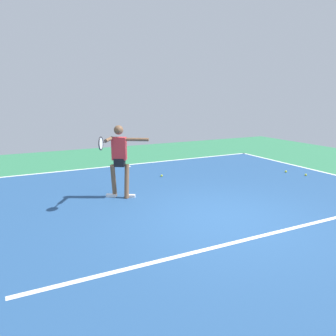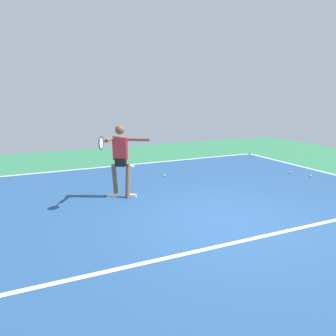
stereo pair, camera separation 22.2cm
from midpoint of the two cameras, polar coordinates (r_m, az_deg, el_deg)
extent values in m
plane|color=#2D754C|center=(6.85, 10.67, -8.78)|extent=(20.37, 20.37, 0.00)
cube|color=navy|center=(6.85, 10.67, -8.77)|extent=(10.79, 11.93, 0.00)
cube|color=white|center=(11.95, -5.97, 0.58)|extent=(10.79, 0.10, 0.01)
cube|color=white|center=(6.16, 15.96, -11.54)|extent=(8.09, 0.10, 0.01)
cube|color=white|center=(11.77, -5.65, 0.40)|extent=(0.10, 0.30, 0.01)
cylinder|color=brown|center=(8.11, -6.17, -2.23)|extent=(0.23, 0.28, 0.84)
cube|color=white|center=(8.19, -5.59, -4.78)|extent=(0.26, 0.21, 0.07)
cylinder|color=brown|center=(8.19, -8.39, -2.15)|extent=(0.23, 0.28, 0.84)
cube|color=white|center=(8.31, -8.82, -4.63)|extent=(0.26, 0.21, 0.07)
cube|color=black|center=(8.04, -7.38, 1.04)|extent=(0.32, 0.30, 0.20)
cube|color=red|center=(7.98, -7.44, 3.39)|extent=(0.38, 0.33, 0.55)
sphere|color=brown|center=(7.92, -7.54, 6.56)|extent=(0.22, 0.22, 0.22)
cylinder|color=brown|center=(7.85, -4.34, 4.95)|extent=(0.51, 0.36, 0.08)
cylinder|color=brown|center=(7.73, -9.22, 4.93)|extent=(0.36, 0.51, 0.08)
cylinder|color=black|center=(7.36, -10.04, 4.53)|extent=(0.14, 0.20, 0.03)
torus|color=black|center=(7.13, -10.61, 4.25)|extent=(0.18, 0.26, 0.29)
cylinder|color=silver|center=(7.13, -10.61, 4.25)|extent=(0.13, 0.21, 0.25)
sphere|color=yellow|center=(11.07, 23.93, -1.25)|extent=(0.07, 0.07, 0.07)
sphere|color=yellow|center=(11.32, 20.93, -0.71)|extent=(0.07, 0.07, 0.07)
sphere|color=#CCE033|center=(10.15, 0.03, -1.33)|extent=(0.07, 0.07, 0.07)
camera|label=1|loc=(0.11, -89.12, 0.20)|focal=35.29mm
camera|label=2|loc=(0.11, 90.88, -0.20)|focal=35.29mm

